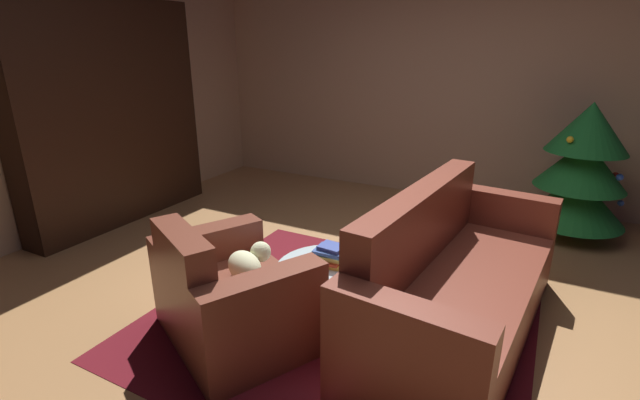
{
  "coord_description": "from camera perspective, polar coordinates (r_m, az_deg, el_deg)",
  "views": [
    {
      "loc": [
        0.98,
        -2.58,
        1.75
      ],
      "look_at": [
        -0.41,
        0.06,
        0.71
      ],
      "focal_mm": 25.02,
      "sensor_mm": 36.0,
      "label": 1
    }
  ],
  "objects": [
    {
      "name": "armchair_red",
      "position": [
        2.85,
        -11.37,
        -12.11
      ],
      "size": [
        1.19,
        1.1,
        0.79
      ],
      "color": "brown",
      "rests_on": "ground"
    },
    {
      "name": "coffee_table",
      "position": [
        2.89,
        1.28,
        -9.27
      ],
      "size": [
        0.69,
        0.69,
        0.41
      ],
      "color": "black",
      "rests_on": "ground"
    },
    {
      "name": "bookshelf_unit",
      "position": [
        5.03,
        -23.81,
        9.79
      ],
      "size": [
        0.34,
        2.0,
        2.19
      ],
      "color": "black",
      "rests_on": "ground"
    },
    {
      "name": "wall_back",
      "position": [
        5.44,
        17.76,
        14.23
      ],
      "size": [
        6.38,
        0.06,
        2.73
      ],
      "primitive_type": "cube",
      "color": "tan",
      "rests_on": "ground"
    },
    {
      "name": "bottle_on_table",
      "position": [
        2.85,
        5.15,
        -6.82
      ],
      "size": [
        0.07,
        0.07,
        0.24
      ],
      "color": "#512816",
      "rests_on": "coffee_table"
    },
    {
      "name": "couch_red",
      "position": [
        2.98,
        16.79,
        -10.54
      ],
      "size": [
        1.0,
        2.09,
        0.92
      ],
      "color": "brown",
      "rests_on": "ground"
    },
    {
      "name": "wall_left",
      "position": [
        4.89,
        -31.08,
        11.97
      ],
      "size": [
        0.06,
        5.58,
        2.73
      ],
      "primitive_type": "cube",
      "color": "tan",
      "rests_on": "ground"
    },
    {
      "name": "area_rug",
      "position": [
        3.12,
        2.41,
        -14.94
      ],
      "size": [
        2.41,
        2.24,
        0.01
      ],
      "primitive_type": "cube",
      "color": "maroon",
      "rests_on": "ground"
    },
    {
      "name": "decorated_tree",
      "position": [
        4.8,
        30.44,
        3.39
      ],
      "size": [
        0.88,
        0.88,
        1.28
      ],
      "color": "brown",
      "rests_on": "ground"
    },
    {
      "name": "book_stack_on_table",
      "position": [
        2.88,
        1.35,
        -7.06
      ],
      "size": [
        0.2,
        0.18,
        0.13
      ],
      "color": "#E0C149",
      "rests_on": "coffee_table"
    },
    {
      "name": "ground_plane",
      "position": [
        3.27,
        5.95,
        -13.35
      ],
      "size": [
        7.51,
        7.51,
        0.0
      ],
      "primitive_type": "plane",
      "color": "#AE7A49"
    }
  ]
}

